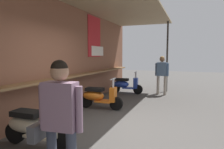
% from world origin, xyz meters
% --- Properties ---
extents(ground_plane, '(35.03, 35.03, 0.00)m').
position_xyz_m(ground_plane, '(0.00, 0.00, 0.00)').
color(ground_plane, '#474442').
extents(market_stall_facade, '(12.51, 2.81, 3.43)m').
position_xyz_m(market_stall_facade, '(-0.00, 1.81, 1.92)').
color(market_stall_facade, brown).
rests_on(market_stall_facade, ground_plane).
extents(scooter_cream, '(0.46, 1.40, 0.97)m').
position_xyz_m(scooter_cream, '(-1.39, 1.08, 0.39)').
color(scooter_cream, beige).
rests_on(scooter_cream, ground_plane).
extents(scooter_orange, '(0.47, 1.40, 0.97)m').
position_xyz_m(scooter_orange, '(1.41, 1.08, 0.39)').
color(scooter_orange, orange).
rests_on(scooter_orange, ground_plane).
extents(scooter_blue, '(0.48, 1.40, 0.97)m').
position_xyz_m(scooter_blue, '(4.12, 1.08, 0.39)').
color(scooter_blue, '#233D9E').
rests_on(scooter_blue, ground_plane).
extents(shopper_browsing, '(0.30, 0.64, 1.61)m').
position_xyz_m(shopper_browsing, '(-2.27, -0.14, 0.97)').
color(shopper_browsing, '#383D4C').
rests_on(shopper_browsing, ground_plane).
extents(shopper_passing, '(0.22, 0.56, 1.62)m').
position_xyz_m(shopper_passing, '(4.41, -0.45, 0.99)').
color(shopper_passing, '#ADA393').
rests_on(shopper_passing, ground_plane).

